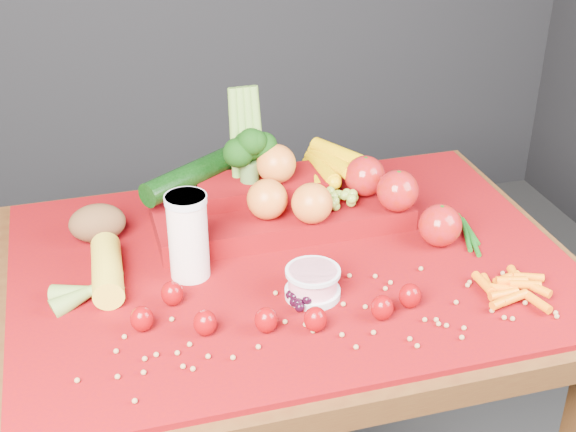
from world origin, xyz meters
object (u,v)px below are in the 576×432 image
object	(u,v)px
yogurt_bowl	(313,282)
produce_mound	(293,194)
table	(291,306)
milk_glass	(188,233)

from	to	relation	value
yogurt_bowl	produce_mound	distance (m)	0.28
table	produce_mound	size ratio (longest dim) A/B	1.82
table	yogurt_bowl	xyz separation A→B (m)	(0.01, -0.12, 0.14)
milk_glass	yogurt_bowl	bearing A→B (deg)	-32.46
milk_glass	yogurt_bowl	xyz separation A→B (m)	(0.20, -0.13, -0.06)
produce_mound	table	bearing A→B (deg)	-107.84
milk_glass	produce_mound	distance (m)	0.28
milk_glass	produce_mound	xyz separation A→B (m)	(0.24, 0.14, -0.03)
table	yogurt_bowl	size ratio (longest dim) A/B	10.93
yogurt_bowl	milk_glass	bearing A→B (deg)	147.54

